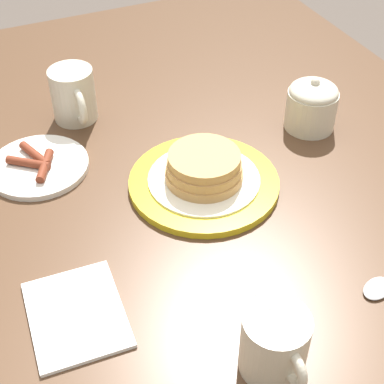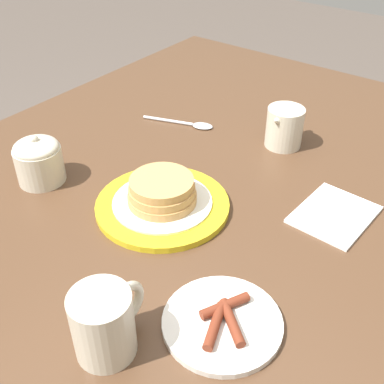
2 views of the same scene
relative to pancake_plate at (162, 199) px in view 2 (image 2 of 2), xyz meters
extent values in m
cube|color=#4C3321|center=(0.05, 0.04, -0.04)|extent=(1.48, 0.96, 0.03)
cube|color=#4C3321|center=(0.73, 0.46, -0.41)|extent=(0.07, 0.07, 0.71)
cylinder|color=gold|center=(0.00, 0.00, -0.01)|extent=(0.24, 0.24, 0.01)
cylinder|color=white|center=(0.00, 0.00, -0.01)|extent=(0.18, 0.18, 0.00)
cylinder|color=tan|center=(0.00, 0.00, 0.00)|extent=(0.12, 0.12, 0.02)
cylinder|color=tan|center=(0.00, 0.00, 0.02)|extent=(0.12, 0.12, 0.02)
cylinder|color=tan|center=(0.00, 0.00, 0.03)|extent=(0.11, 0.11, 0.02)
cylinder|color=silver|center=(-0.15, -0.23, -0.02)|extent=(0.16, 0.16, 0.01)
cylinder|color=maroon|center=(-0.17, -0.23, 0.00)|extent=(0.07, 0.04, 0.01)
cylinder|color=maroon|center=(-0.13, -0.22, 0.00)|extent=(0.07, 0.04, 0.01)
cylinder|color=maroon|center=(-0.15, -0.25, 0.00)|extent=(0.06, 0.07, 0.01)
cylinder|color=beige|center=(-0.27, -0.13, 0.03)|extent=(0.08, 0.08, 0.10)
torus|color=beige|center=(-0.23, -0.13, 0.03)|extent=(0.07, 0.01, 0.07)
cylinder|color=brown|center=(-0.27, -0.13, 0.07)|extent=(0.07, 0.07, 0.00)
cylinder|color=beige|center=(0.33, -0.06, 0.02)|extent=(0.08, 0.08, 0.09)
cone|color=beige|center=(0.29, -0.06, 0.05)|extent=(0.04, 0.04, 0.04)
torus|color=beige|center=(0.37, -0.06, 0.03)|extent=(0.05, 0.01, 0.05)
cylinder|color=beige|center=(-0.07, 0.24, 0.01)|extent=(0.09, 0.09, 0.07)
ellipsoid|color=beige|center=(-0.07, 0.24, 0.05)|extent=(0.09, 0.09, 0.03)
sphere|color=beige|center=(-0.07, 0.24, 0.07)|extent=(0.02, 0.02, 0.02)
cube|color=white|center=(0.16, -0.25, -0.02)|extent=(0.15, 0.12, 0.01)
cylinder|color=silver|center=(0.26, 0.20, -0.02)|extent=(0.05, 0.12, 0.01)
ellipsoid|color=silver|center=(0.29, 0.12, -0.02)|extent=(0.04, 0.05, 0.01)
camera|label=1|loc=(0.64, -0.31, 0.59)|focal=55.00mm
camera|label=2|loc=(-0.51, -0.45, 0.51)|focal=45.00mm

